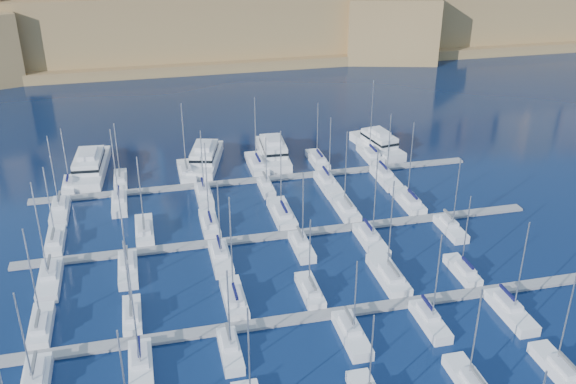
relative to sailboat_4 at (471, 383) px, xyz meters
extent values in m
plane|color=black|center=(-12.20, 28.66, -0.74)|extent=(600.00, 600.00, 0.00)
cube|color=slate|center=(-12.20, 16.66, -0.54)|extent=(84.00, 2.00, 0.40)
cube|color=slate|center=(-12.20, 38.66, -0.54)|extent=(84.00, 2.00, 0.40)
cube|color=slate|center=(-12.20, 60.66, -0.54)|extent=(84.00, 2.00, 0.40)
cylinder|color=#9EA0A8|center=(-37.01, 1.05, 6.89)|extent=(0.18, 0.18, 12.47)
cylinder|color=#9EA0A8|center=(-24.75, 1.14, 7.11)|extent=(0.18, 0.18, 12.89)
cylinder|color=#9EA0A8|center=(-11.92, 0.50, 5.76)|extent=(0.18, 0.18, 10.32)
cube|color=silver|center=(0.00, 0.11, -0.21)|extent=(2.67, 8.91, 1.65)
cube|color=silver|center=(0.00, -0.78, 0.96)|extent=(1.87, 4.01, 0.70)
cylinder|color=#9EA0A8|center=(0.00, 0.56, 6.45)|extent=(0.18, 0.18, 11.68)
cube|color=#595B60|center=(0.00, -1.22, 2.01)|extent=(0.35, 3.57, 0.35)
cube|color=silver|center=(11.03, -0.04, -0.22)|extent=(2.58, 8.60, 1.63)
cube|color=silver|center=(11.03, -0.90, 0.94)|extent=(1.81, 3.87, 0.70)
cylinder|color=#9EA0A8|center=(11.03, 0.39, 6.56)|extent=(0.18, 0.18, 11.93)
cube|color=#595B60|center=(11.03, -1.33, 1.99)|extent=(0.35, 3.44, 0.35)
cube|color=silver|center=(-47.89, 22.09, -0.21)|extent=(2.66, 8.86, 1.64)
cube|color=silver|center=(-47.89, 21.20, 0.96)|extent=(1.86, 3.99, 0.70)
cylinder|color=#9EA0A8|center=(-47.89, 22.53, 7.14)|extent=(0.18, 0.18, 13.07)
cube|color=#595B60|center=(-47.89, 20.76, 2.01)|extent=(0.35, 3.54, 0.35)
cube|color=silver|center=(-36.65, 21.61, -0.24)|extent=(2.37, 7.91, 1.60)
cube|color=silver|center=(-36.65, 20.82, 0.91)|extent=(1.66, 3.56, 0.70)
cylinder|color=#9EA0A8|center=(-36.65, 22.00, 5.71)|extent=(0.18, 0.18, 10.31)
cube|color=#595B60|center=(-36.65, 20.42, 1.96)|extent=(0.35, 3.16, 0.35)
cube|color=silver|center=(-23.21, 22.34, -0.20)|extent=(2.81, 9.37, 1.67)
cube|color=silver|center=(-23.21, 21.40, 0.98)|extent=(1.97, 4.22, 0.70)
cylinder|color=#9EA0A8|center=(-23.21, 22.81, 7.79)|extent=(0.18, 0.18, 14.31)
cube|color=#0D0E3C|center=(-23.21, 20.94, 2.03)|extent=(0.35, 3.75, 0.35)
cube|color=silver|center=(-12.75, 21.74, -0.23)|extent=(2.45, 8.17, 1.61)
cube|color=silver|center=(-12.75, 20.92, 0.92)|extent=(1.72, 3.68, 0.70)
cylinder|color=#9EA0A8|center=(-12.75, 22.15, 5.67)|extent=(0.18, 0.18, 10.19)
cube|color=#595B60|center=(-12.75, 20.51, 1.97)|extent=(0.35, 3.27, 0.35)
cube|color=silver|center=(-0.84, 22.88, -0.17)|extent=(3.13, 10.45, 1.72)
cube|color=silver|center=(-0.84, 21.83, 1.04)|extent=(2.19, 4.70, 0.70)
cylinder|color=#9EA0A8|center=(-0.84, 23.40, 7.63)|extent=(0.18, 0.18, 13.89)
cube|color=#595B60|center=(-0.84, 21.31, 2.09)|extent=(0.35, 4.18, 0.35)
cube|color=silver|center=(10.06, 21.61, -0.24)|extent=(2.37, 7.91, 1.60)
cube|color=silver|center=(10.06, 20.82, 0.91)|extent=(1.66, 3.56, 0.70)
cylinder|color=#9EA0A8|center=(10.06, 22.00, 6.14)|extent=(0.18, 0.18, 11.16)
cube|color=#0D0E3C|center=(10.06, 20.42, 1.96)|extent=(0.35, 3.16, 0.35)
cube|color=silver|center=(-47.37, 11.74, 1.00)|extent=(2.06, 4.41, 0.70)
cylinder|color=#9EA0A8|center=(-47.37, 10.27, 6.69)|extent=(0.18, 0.18, 12.08)
cube|color=#595B60|center=(-47.37, 12.23, 2.05)|extent=(0.35, 3.92, 0.35)
cube|color=silver|center=(-35.83, 11.10, -0.21)|extent=(2.73, 9.11, 1.66)
cube|color=silver|center=(-35.83, 12.01, 0.97)|extent=(1.91, 4.10, 0.70)
cylinder|color=#9EA0A8|center=(-35.83, 10.65, 7.53)|extent=(0.18, 0.18, 13.82)
cube|color=#0D0E3C|center=(-35.83, 12.47, 2.02)|extent=(0.35, 3.64, 0.35)
cube|color=silver|center=(-25.33, 11.71, -0.24)|extent=(2.37, 7.89, 1.59)
cube|color=silver|center=(-25.33, 12.50, 0.91)|extent=(1.66, 3.55, 0.70)
cylinder|color=#9EA0A8|center=(-25.33, 11.31, 6.06)|extent=(0.18, 0.18, 11.00)
cube|color=#595B60|center=(-25.33, 12.89, 1.96)|extent=(0.35, 3.16, 0.35)
cube|color=silver|center=(-10.20, 11.20, -0.21)|extent=(2.67, 8.90, 1.65)
cube|color=silver|center=(-10.20, 12.09, 0.96)|extent=(1.87, 4.01, 0.70)
cylinder|color=#9EA0A8|center=(-10.20, 10.76, 5.77)|extent=(0.18, 0.18, 10.31)
cube|color=#595B60|center=(-10.20, 12.54, 2.01)|extent=(0.35, 3.56, 0.35)
cube|color=silver|center=(0.41, 11.53, -0.23)|extent=(2.47, 8.24, 1.61)
cube|color=silver|center=(0.41, 12.36, 0.93)|extent=(1.73, 3.71, 0.70)
cylinder|color=#9EA0A8|center=(0.41, 11.12, 6.71)|extent=(0.18, 0.18, 12.27)
cube|color=#0D0E3C|center=(0.41, 12.77, 1.98)|extent=(0.35, 3.30, 0.35)
cube|color=silver|center=(11.56, 10.98, -0.20)|extent=(2.80, 9.34, 1.67)
cube|color=silver|center=(11.56, 11.92, 0.98)|extent=(1.96, 4.20, 0.70)
cylinder|color=#9EA0A8|center=(11.56, 10.52, 7.06)|extent=(0.18, 0.18, 12.85)
cube|color=#0D0E3C|center=(11.56, 12.39, 2.03)|extent=(0.35, 3.74, 0.35)
cube|color=silver|center=(-48.03, 44.11, -0.21)|extent=(2.67, 8.91, 1.65)
cube|color=silver|center=(-48.03, 43.22, 0.96)|extent=(1.87, 4.01, 0.70)
cylinder|color=#9EA0A8|center=(-48.03, 44.55, 6.50)|extent=(0.18, 0.18, 11.78)
cube|color=#595B60|center=(-48.03, 42.77, 2.01)|extent=(0.35, 3.56, 0.35)
cube|color=silver|center=(-34.33, 44.37, -0.20)|extent=(2.83, 9.43, 1.67)
cube|color=silver|center=(-34.33, 43.43, 0.99)|extent=(1.98, 4.24, 0.70)
cylinder|color=#9EA0A8|center=(-34.33, 44.84, 6.63)|extent=(0.18, 0.18, 11.99)
cube|color=#595B60|center=(-34.33, 42.95, 2.04)|extent=(0.35, 3.77, 0.35)
cube|color=silver|center=(-23.82, 44.18, -0.21)|extent=(2.71, 9.04, 1.65)
cube|color=silver|center=(-23.82, 43.27, 0.97)|extent=(1.90, 4.07, 0.70)
cylinder|color=#9EA0A8|center=(-23.82, 44.63, 7.33)|extent=(0.18, 0.18, 13.43)
cube|color=#0D0E3C|center=(-23.82, 42.82, 2.02)|extent=(0.35, 3.62, 0.35)
cube|color=silver|center=(-11.43, 44.98, -0.17)|extent=(3.20, 10.65, 1.73)
cube|color=silver|center=(-11.43, 43.92, 1.05)|extent=(2.24, 4.79, 0.70)
cylinder|color=#9EA0A8|center=(-11.43, 45.51, 7.67)|extent=(0.18, 0.18, 13.95)
cube|color=#0D0E3C|center=(-11.43, 43.38, 2.10)|extent=(0.35, 4.26, 0.35)
cube|color=silver|center=(-0.36, 44.45, -0.20)|extent=(2.87, 9.58, 1.68)
cube|color=silver|center=(-0.36, 43.49, 0.99)|extent=(2.01, 4.31, 0.70)
cylinder|color=#9EA0A8|center=(-0.36, 44.93, 7.22)|extent=(0.18, 0.18, 13.15)
cube|color=#595B60|center=(-0.36, 43.01, 2.04)|extent=(0.35, 3.83, 0.35)
cube|color=silver|center=(11.38, 44.49, -0.19)|extent=(2.90, 9.67, 1.68)
cube|color=silver|center=(11.38, 43.52, 1.00)|extent=(2.03, 4.35, 0.70)
cylinder|color=#9EA0A8|center=(11.38, 44.97, 7.56)|extent=(0.18, 0.18, 13.83)
cube|color=#0D0E3C|center=(11.38, 43.04, 2.05)|extent=(0.35, 3.87, 0.35)
cube|color=silver|center=(-47.83, 32.69, -0.19)|extent=(2.98, 9.93, 1.70)
cube|color=silver|center=(-47.83, 33.68, 1.01)|extent=(2.09, 4.47, 0.70)
cylinder|color=#9EA0A8|center=(-47.83, 32.19, 8.02)|extent=(0.18, 0.18, 14.73)
cube|color=#595B60|center=(-47.83, 34.18, 2.06)|extent=(0.35, 3.97, 0.35)
cube|color=silver|center=(-37.05, 33.07, -0.21)|extent=(2.75, 9.17, 1.66)
cube|color=silver|center=(-37.05, 33.99, 0.97)|extent=(1.93, 4.13, 0.70)
cylinder|color=#9EA0A8|center=(-37.05, 32.61, 7.20)|extent=(0.18, 0.18, 13.16)
cube|color=#595B60|center=(-37.05, 34.45, 2.02)|extent=(0.35, 3.67, 0.35)
cube|color=silver|center=(-23.52, 33.00, -0.20)|extent=(2.79, 9.31, 1.67)
cube|color=silver|center=(-23.52, 33.93, 0.98)|extent=(1.96, 4.19, 0.70)
cylinder|color=#9EA0A8|center=(-23.52, 32.53, 6.73)|extent=(0.18, 0.18, 12.20)
cube|color=#0D0E3C|center=(-23.52, 34.40, 2.03)|extent=(0.35, 3.73, 0.35)
cube|color=silver|center=(-10.88, 33.49, -0.23)|extent=(2.50, 8.33, 1.62)
cube|color=silver|center=(-10.88, 34.32, 0.93)|extent=(1.75, 3.75, 0.70)
cylinder|color=#9EA0A8|center=(-10.88, 33.08, 6.62)|extent=(0.18, 0.18, 12.08)
cube|color=#595B60|center=(-10.88, 34.74, 1.98)|extent=(0.35, 3.33, 0.35)
cube|color=silver|center=(0.15, 32.76, -0.19)|extent=(2.94, 9.80, 1.69)
cube|color=silver|center=(0.15, 33.74, 1.00)|extent=(2.06, 4.41, 0.70)
cylinder|color=#9EA0A8|center=(0.15, 32.27, 8.15)|extent=(0.18, 0.18, 15.00)
cube|color=#0D0E3C|center=(0.15, 34.23, 2.05)|extent=(0.35, 3.92, 0.35)
cube|color=silver|center=(14.13, 33.54, -0.23)|extent=(2.47, 8.23, 1.61)
cube|color=silver|center=(14.13, 34.36, 0.93)|extent=(1.73, 3.70, 0.70)
cylinder|color=#9EA0A8|center=(14.13, 33.13, 6.50)|extent=(0.18, 0.18, 11.84)
cube|color=#595B60|center=(14.13, 34.77, 1.98)|extent=(0.35, 3.29, 0.35)
cube|color=silver|center=(-47.38, 65.42, -0.25)|extent=(2.26, 7.54, 1.58)
cube|color=silver|center=(-47.38, 64.67, 0.89)|extent=(1.58, 3.39, 0.70)
cylinder|color=#9EA0A8|center=(-47.38, 65.80, 5.76)|extent=(0.18, 0.18, 10.45)
cube|color=#0D0E3C|center=(-47.38, 64.29, 1.94)|extent=(0.35, 3.01, 0.35)
cube|color=silver|center=(-38.09, 65.67, -0.24)|extent=(2.41, 8.03, 1.60)
cube|color=silver|center=(-38.09, 64.87, 0.92)|extent=(1.69, 3.61, 0.70)
cylinder|color=#9EA0A8|center=(-38.09, 66.07, 5.80)|extent=(0.18, 0.18, 10.47)
cube|color=#595B60|center=(-38.09, 64.47, 1.97)|extent=(0.35, 3.21, 0.35)
cube|color=silver|center=(-25.61, 66.61, -0.19)|extent=(2.97, 9.90, 1.70)
cube|color=silver|center=(-25.61, 65.62, 1.01)|extent=(2.08, 4.46, 0.70)
cylinder|color=#9EA0A8|center=(-25.61, 67.10, 7.14)|extent=(0.18, 0.18, 12.97)
cube|color=#595B60|center=(-25.61, 65.12, 2.06)|extent=(0.35, 3.96, 0.35)
cube|color=silver|center=(-11.59, 67.00, -0.17)|extent=(3.21, 10.68, 1.73)
cube|color=silver|center=(-11.59, 65.93, 1.05)|extent=(2.24, 4.81, 0.70)
cylinder|color=#9EA0A8|center=(-11.59, 67.53, 7.21)|extent=(0.18, 0.18, 13.03)
cube|color=#0D0E3C|center=(-11.59, 65.39, 2.10)|extent=(0.35, 4.27, 0.35)
cube|color=silver|center=(0.86, 66.32, -0.20)|extent=(2.80, 9.34, 1.67)
cube|color=silver|center=(0.86, 65.39, 0.98)|extent=(1.96, 4.20, 0.70)
cylinder|color=#9EA0A8|center=(0.86, 66.79, 6.26)|extent=(0.18, 0.18, 11.26)
cube|color=#0D0E3C|center=(0.86, 64.92, 2.03)|extent=(0.35, 3.73, 0.35)
cube|color=silver|center=(12.23, 66.48, -0.19)|extent=(2.90, 9.66, 1.68)
cube|color=silver|center=(12.23, 65.52, 1.00)|extent=(2.03, 4.35, 0.70)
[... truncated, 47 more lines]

